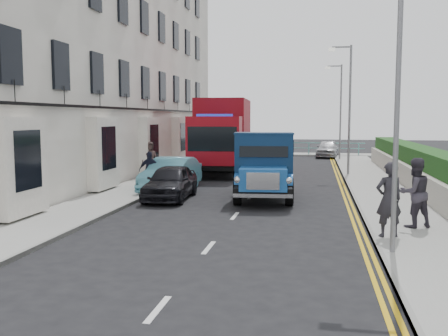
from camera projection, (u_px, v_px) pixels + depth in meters
ground at (223, 230)px, 14.15m from camera, size 120.00×120.00×0.00m
pavement_west at (151, 183)px, 23.88m from camera, size 2.40×38.00×0.12m
pavement_east at (378, 188)px, 22.00m from camera, size 2.60×38.00×0.12m
promenade at (285, 154)px, 42.52m from camera, size 30.00×2.50×0.12m
sea_plane at (298, 139)px, 72.86m from camera, size 120.00×120.00×0.00m
terrace_west at (99, 46)px, 27.85m from camera, size 6.31×30.20×14.25m
garden_east at (425, 170)px, 21.57m from camera, size 1.45×28.00×1.75m
seafront_railing at (285, 149)px, 41.69m from camera, size 13.00×0.08×1.11m
lamp_near at (392, 80)px, 11.04m from camera, size 1.23×0.18×7.00m
lamp_mid at (347, 102)px, 26.69m from camera, size 1.23×0.18×7.00m
lamp_far at (339, 106)px, 36.48m from camera, size 1.23×0.18×7.00m
bedford_lorry at (264, 170)px, 18.86m from camera, size 2.59×5.60×2.57m
red_lorry at (222, 133)px, 28.79m from camera, size 3.26×8.25×4.23m
parked_car_front at (171, 182)px, 19.41m from camera, size 1.74×4.01×1.35m
parked_car_mid at (171, 174)px, 21.57m from camera, size 1.76×4.46×1.44m
parked_car_rear at (216, 157)px, 31.41m from camera, size 2.35×4.81×1.35m
seafront_car_left at (263, 146)px, 40.79m from camera, size 4.46×6.44×1.63m
seafront_car_right at (328, 149)px, 39.87m from camera, size 2.06×4.21×1.38m
pedestrian_east_near at (389, 199)px, 12.74m from camera, size 0.82×0.68×1.94m
pedestrian_east_far at (415, 193)px, 13.86m from camera, size 1.16×1.05×1.95m
pedestrian_west_near at (150, 170)px, 21.26m from camera, size 1.00×0.56×1.62m
pedestrian_west_far at (149, 159)px, 26.04m from camera, size 1.06×0.98×1.82m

